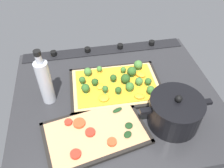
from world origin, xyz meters
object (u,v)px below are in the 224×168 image
at_px(broccoli_pizza, 118,83).
at_px(baking_tray_back, 95,134).
at_px(cooking_pot, 175,112).
at_px(veggie_pizza_back, 95,132).
at_px(baking_tray_front, 116,87).
at_px(oil_bottle, 45,81).

height_order(broccoli_pizza, baking_tray_back, broccoli_pizza).
bearing_deg(baking_tray_back, cooking_pot, -179.36).
xyz_separation_m(veggie_pizza_back, cooking_pot, (-0.28, -0.00, 0.05)).
bearing_deg(baking_tray_front, baking_tray_back, 62.04).
distance_m(baking_tray_back, oil_bottle, 0.26).
relative_size(broccoli_pizza, cooking_pot, 1.41).
distance_m(broccoli_pizza, cooking_pot, 0.27).
height_order(veggie_pizza_back, cooking_pot, cooking_pot).
distance_m(broccoli_pizza, baking_tray_back, 0.25).
xyz_separation_m(cooking_pot, oil_bottle, (0.43, -0.19, 0.04)).
bearing_deg(veggie_pizza_back, baking_tray_front, -118.19).
xyz_separation_m(baking_tray_front, oil_bottle, (0.27, 0.02, 0.09)).
distance_m(baking_tray_front, veggie_pizza_back, 0.24).
bearing_deg(baking_tray_front, veggie_pizza_back, 61.81).
height_order(baking_tray_front, broccoli_pizza, broccoli_pizza).
height_order(cooking_pot, oil_bottle, oil_bottle).
distance_m(baking_tray_back, cooking_pot, 0.28).
xyz_separation_m(broccoli_pizza, veggie_pizza_back, (0.12, 0.21, -0.01)).
xyz_separation_m(baking_tray_back, veggie_pizza_back, (0.00, 0.00, 0.01)).
height_order(baking_tray_front, veggie_pizza_back, veggie_pizza_back).
distance_m(broccoli_pizza, oil_bottle, 0.29).
xyz_separation_m(baking_tray_front, cooking_pot, (-0.16, 0.21, 0.05)).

